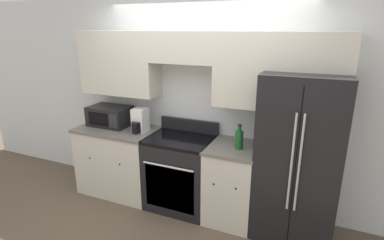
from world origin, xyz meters
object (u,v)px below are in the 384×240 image
Objects in this scene: refrigerator at (298,158)px; bottle at (239,139)px; oven_range at (180,172)px; microwave at (110,116)px.

bottle is (-0.62, -0.07, 0.14)m from refrigerator.
refrigerator is (1.37, 0.04, 0.43)m from oven_range.
refrigerator is 3.22× the size of microwave.
oven_range is at bearing -4.14° from microwave.
bottle is (1.84, -0.12, -0.02)m from microwave.
oven_range is at bearing 177.18° from bottle.
bottle reaches higher than microwave.
oven_range is 1.95× the size of microwave.
microwave is at bearing 175.86° from oven_range.
refrigerator is at bearing -1.03° from microwave.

